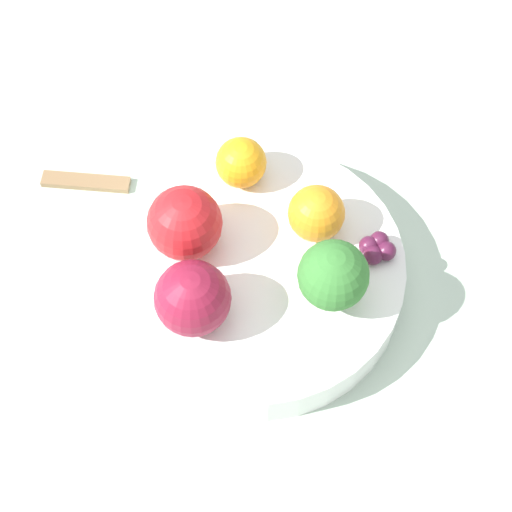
{
  "coord_description": "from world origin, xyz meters",
  "views": [
    {
      "loc": [
        0.31,
        0.18,
        0.69
      ],
      "look_at": [
        0.0,
        0.0,
        0.07
      ],
      "focal_mm": 60.0,
      "sensor_mm": 36.0,
      "label": 1
    }
  ],
  "objects_px": {
    "apple_green": "(185,223)",
    "orange_back": "(241,163)",
    "broccoli": "(331,279)",
    "orange_front": "(316,213)",
    "grape_cluster": "(377,248)",
    "bowl": "(256,273)",
    "apple_red": "(193,298)",
    "spoon": "(86,182)"
  },
  "relations": [
    {
      "from": "apple_green",
      "to": "spoon",
      "type": "bearing_deg",
      "value": -101.59
    },
    {
      "from": "orange_front",
      "to": "spoon",
      "type": "xyz_separation_m",
      "value": [
        0.04,
        -0.22,
        -0.06
      ]
    },
    {
      "from": "broccoli",
      "to": "grape_cluster",
      "type": "distance_m",
      "value": 0.07
    },
    {
      "from": "orange_back",
      "to": "grape_cluster",
      "type": "bearing_deg",
      "value": 85.11
    },
    {
      "from": "grape_cluster",
      "to": "orange_back",
      "type": "bearing_deg",
      "value": -94.89
    },
    {
      "from": "broccoli",
      "to": "orange_back",
      "type": "relative_size",
      "value": 1.5
    },
    {
      "from": "grape_cluster",
      "to": "bowl",
      "type": "bearing_deg",
      "value": -55.71
    },
    {
      "from": "grape_cluster",
      "to": "spoon",
      "type": "relative_size",
      "value": 0.39
    },
    {
      "from": "broccoli",
      "to": "spoon",
      "type": "bearing_deg",
      "value": -93.93
    },
    {
      "from": "orange_front",
      "to": "orange_back",
      "type": "height_order",
      "value": "orange_front"
    },
    {
      "from": "bowl",
      "to": "spoon",
      "type": "xyz_separation_m",
      "value": [
        -0.01,
        -0.2,
        -0.02
      ]
    },
    {
      "from": "broccoli",
      "to": "apple_red",
      "type": "distance_m",
      "value": 0.11
    },
    {
      "from": "broccoli",
      "to": "orange_front",
      "type": "height_order",
      "value": "broccoli"
    },
    {
      "from": "orange_front",
      "to": "grape_cluster",
      "type": "height_order",
      "value": "orange_front"
    },
    {
      "from": "apple_green",
      "to": "orange_back",
      "type": "xyz_separation_m",
      "value": [
        -0.08,
        0.01,
        -0.01
      ]
    },
    {
      "from": "orange_front",
      "to": "spoon",
      "type": "distance_m",
      "value": 0.24
    },
    {
      "from": "apple_green",
      "to": "orange_front",
      "type": "xyz_separation_m",
      "value": [
        -0.07,
        0.09,
        -0.01
      ]
    },
    {
      "from": "apple_red",
      "to": "broccoli",
      "type": "bearing_deg",
      "value": 126.4
    },
    {
      "from": "bowl",
      "to": "apple_green",
      "type": "relative_size",
      "value": 4.04
    },
    {
      "from": "apple_green",
      "to": "orange_front",
      "type": "height_order",
      "value": "apple_green"
    },
    {
      "from": "bowl",
      "to": "orange_front",
      "type": "relative_size",
      "value": 5.23
    },
    {
      "from": "orange_front",
      "to": "broccoli",
      "type": "bearing_deg",
      "value": 36.28
    },
    {
      "from": "broccoli",
      "to": "orange_front",
      "type": "xyz_separation_m",
      "value": [
        -0.06,
        -0.04,
        -0.01
      ]
    },
    {
      "from": "broccoli",
      "to": "spoon",
      "type": "xyz_separation_m",
      "value": [
        -0.02,
        -0.27,
        -0.08
      ]
    },
    {
      "from": "apple_red",
      "to": "orange_front",
      "type": "distance_m",
      "value": 0.13
    },
    {
      "from": "orange_front",
      "to": "grape_cluster",
      "type": "distance_m",
      "value": 0.06
    },
    {
      "from": "broccoli",
      "to": "apple_green",
      "type": "relative_size",
      "value": 1.07
    },
    {
      "from": "bowl",
      "to": "grape_cluster",
      "type": "height_order",
      "value": "grape_cluster"
    },
    {
      "from": "orange_front",
      "to": "orange_back",
      "type": "xyz_separation_m",
      "value": [
        -0.02,
        -0.08,
        -0.0
      ]
    },
    {
      "from": "apple_red",
      "to": "spoon",
      "type": "height_order",
      "value": "apple_red"
    },
    {
      "from": "broccoli",
      "to": "apple_green",
      "type": "xyz_separation_m",
      "value": [
        0.01,
        -0.13,
        -0.01
      ]
    },
    {
      "from": "apple_red",
      "to": "apple_green",
      "type": "height_order",
      "value": "apple_green"
    },
    {
      "from": "apple_green",
      "to": "orange_front",
      "type": "relative_size",
      "value": 1.3
    },
    {
      "from": "apple_red",
      "to": "spoon",
      "type": "relative_size",
      "value": 0.74
    },
    {
      "from": "apple_red",
      "to": "orange_front",
      "type": "bearing_deg",
      "value": 159.29
    },
    {
      "from": "orange_back",
      "to": "orange_front",
      "type": "bearing_deg",
      "value": 79.26
    },
    {
      "from": "apple_red",
      "to": "apple_green",
      "type": "xyz_separation_m",
      "value": [
        -0.06,
        -0.04,
        0.0
      ]
    },
    {
      "from": "apple_red",
      "to": "spoon",
      "type": "xyz_separation_m",
      "value": [
        -0.08,
        -0.18,
        -0.07
      ]
    },
    {
      "from": "bowl",
      "to": "orange_back",
      "type": "relative_size",
      "value": 5.65
    },
    {
      "from": "bowl",
      "to": "grape_cluster",
      "type": "bearing_deg",
      "value": 124.29
    },
    {
      "from": "bowl",
      "to": "apple_red",
      "type": "xyz_separation_m",
      "value": [
        0.07,
        -0.02,
        0.05
      ]
    },
    {
      "from": "orange_front",
      "to": "orange_back",
      "type": "distance_m",
      "value": 0.08
    }
  ]
}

